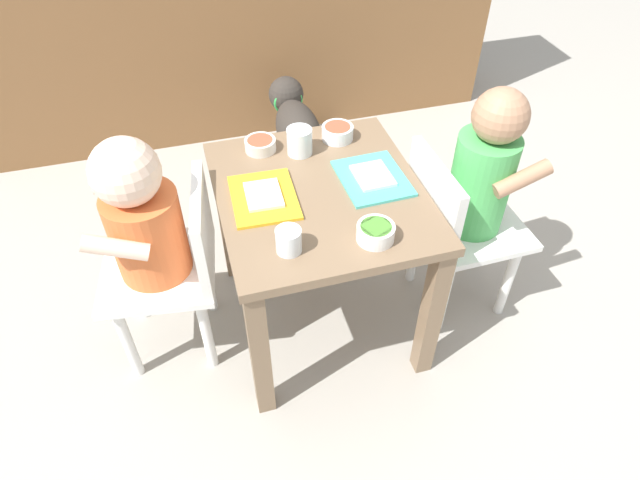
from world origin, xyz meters
The scene contains 13 objects.
ground_plane centered at (0.00, 0.00, 0.00)m, with size 7.00×7.00×0.00m, color #9E998E.
kitchen_cabinet_back centered at (0.00, 1.17, 0.51)m, with size 2.04×0.31×1.02m, color brown.
dining_table centered at (0.00, 0.00, 0.38)m, with size 0.49×0.56×0.47m.
seated_child_left centered at (-0.41, 0.03, 0.43)m, with size 0.32×0.32×0.67m.
seated_child_right centered at (0.41, -0.04, 0.43)m, with size 0.29×0.29×0.69m.
dog centered at (0.11, 0.72, 0.20)m, with size 0.16×0.47×0.31m.
food_tray_left centered at (-0.14, 0.01, 0.48)m, with size 0.16×0.20×0.02m.
food_tray_right centered at (0.14, 0.01, 0.48)m, with size 0.16×0.20×0.02m.
water_cup_left centered at (-0.12, -0.18, 0.50)m, with size 0.06×0.06×0.06m.
water_cup_right centered at (-0.01, 0.17, 0.50)m, with size 0.07×0.07×0.07m.
cereal_bowl_right_side centered at (0.07, -0.20, 0.49)m, with size 0.08×0.08×0.04m.
veggie_bowl_far centered at (0.11, 0.20, 0.49)m, with size 0.08×0.08×0.04m.
veggie_bowl_near centered at (-0.10, 0.21, 0.49)m, with size 0.08×0.08×0.03m.
Camera 1 is at (-0.29, -1.00, 1.30)m, focal length 31.00 mm.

